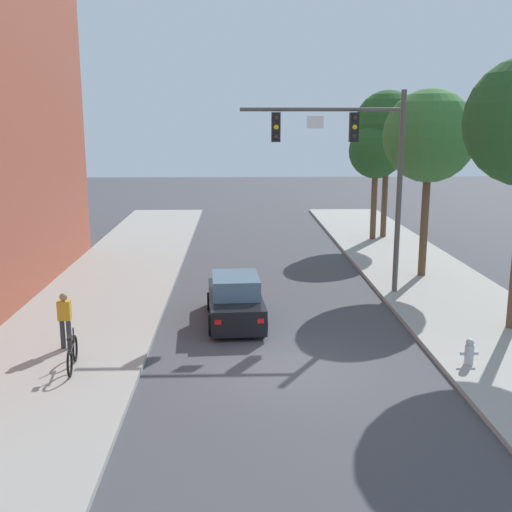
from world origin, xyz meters
TOP-DOWN VIEW (x-y plane):
  - ground_plane at (0.00, 0.00)m, footprint 120.00×120.00m
  - sidewalk_left at (-6.50, 0.00)m, footprint 5.00×60.00m
  - traffic_signal_mast at (2.93, 7.14)m, footprint 6.01×0.38m
  - car_lead_black at (-1.52, 4.11)m, footprint 2.03×4.33m
  - pedestrian_sidewalk_left_walker at (-6.35, 1.38)m, footprint 0.36×0.22m
  - bicycle_leaning at (-5.78, -0.13)m, footprint 0.28×1.76m
  - fire_hydrant at (4.73, -0.17)m, footprint 0.48×0.24m
  - street_tree_second at (6.39, 9.62)m, footprint 3.76×3.76m
  - street_tree_third at (6.13, 17.96)m, footprint 2.95×2.95m
  - street_tree_farthest at (6.88, 18.66)m, footprint 3.61×3.61m

SIDE VIEW (x-z plane):
  - ground_plane at x=0.00m, z-range 0.00..0.00m
  - sidewalk_left at x=-6.50m, z-range 0.00..0.15m
  - fire_hydrant at x=4.73m, z-range 0.15..0.87m
  - bicycle_leaning at x=-5.78m, z-range 0.05..1.03m
  - car_lead_black at x=-1.52m, z-range -0.08..1.52m
  - pedestrian_sidewalk_left_walker at x=-6.35m, z-range 0.24..1.88m
  - street_tree_third at x=6.13m, z-range 1.79..8.10m
  - traffic_signal_mast at x=2.93m, z-range 1.56..9.06m
  - street_tree_second at x=6.39m, z-range 2.08..9.78m
  - street_tree_farthest at x=6.88m, z-range 2.35..10.45m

